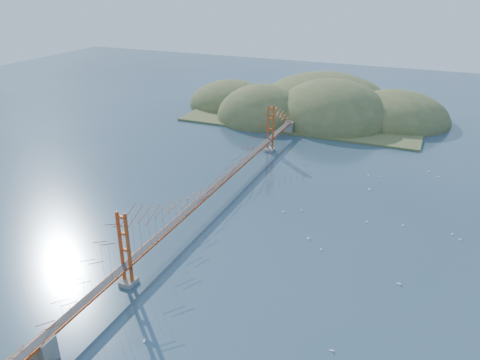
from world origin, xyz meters
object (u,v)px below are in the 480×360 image
at_px(bridge, 218,166).
at_px(sailboat_1, 308,238).
at_px(sailboat_2, 399,283).
at_px(sailboat_0, 301,210).

xyz_separation_m(bridge, sailboat_1, (20.52, -7.70, -6.86)).
height_order(bridge, sailboat_1, bridge).
height_order(sailboat_2, sailboat_0, sailboat_2).
relative_size(bridge, sailboat_2, 127.01).
distance_m(sailboat_1, sailboat_0, 10.16).
height_order(sailboat_1, sailboat_2, sailboat_2).
height_order(bridge, sailboat_2, bridge).
distance_m(bridge, sailboat_0, 18.00).
relative_size(sailboat_1, sailboat_2, 0.94).
bearing_deg(bridge, sailboat_1, -20.56).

